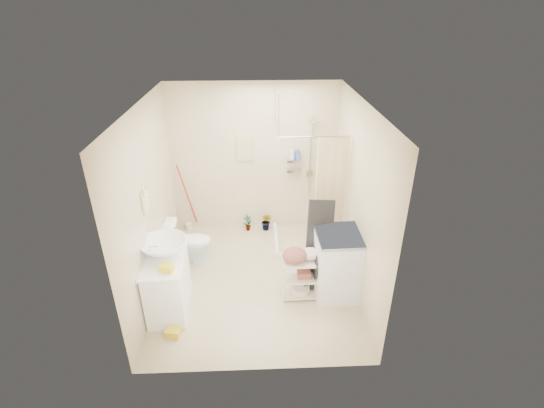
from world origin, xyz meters
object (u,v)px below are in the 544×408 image
(toilet, at_px, (189,242))
(laundry_rack, at_px, (301,275))
(vanity, at_px, (168,283))
(washing_machine, at_px, (339,264))

(toilet, bearing_deg, laundry_rack, -116.55)
(vanity, height_order, washing_machine, washing_machine)
(vanity, xyz_separation_m, washing_machine, (2.30, 0.23, 0.07))
(washing_machine, bearing_deg, toilet, 157.26)
(vanity, xyz_separation_m, toilet, (0.12, 1.06, -0.04))
(vanity, distance_m, washing_machine, 2.31)
(washing_machine, relative_size, laundry_rack, 1.33)
(laundry_rack, bearing_deg, vanity, -175.43)
(toilet, distance_m, washing_machine, 2.34)
(toilet, xyz_separation_m, washing_machine, (2.18, -0.83, 0.12))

